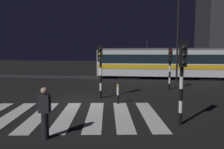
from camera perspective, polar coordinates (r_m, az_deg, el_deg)
The scene contains 11 objects.
ground_plane at distance 12.86m, azimuth -7.32°, elevation -7.03°, with size 120.00×120.00×0.00m, color black.
rail_near at distance 23.84m, azimuth -0.14°, elevation -1.04°, with size 80.00×0.12×0.03m, color #59595E.
rail_far at distance 25.25m, azimuth 0.31°, elevation -0.66°, with size 80.00×0.12×0.03m, color #59595E.
crosswalk_zebra at distance 10.31m, azimuth -11.39°, elevation -10.25°, with size 8.77×5.94×0.02m.
traffic_light_corner_far_right at distance 17.15m, azimuth 14.71°, elevation 3.15°, with size 0.36×0.42×3.20m.
traffic_light_corner_near_right at distance 8.81m, azimuth 17.60°, elevation 1.34°, with size 0.36×0.42×3.33m.
traffic_light_median_centre at distance 13.44m, azimuth -3.02°, elevation 3.01°, with size 0.36×0.42×3.32m.
street_lamp_trackside_right at distance 21.90m, azimuth 16.67°, elevation 11.10°, with size 0.44×1.21×7.94m.
tram at distance 24.32m, azimuth 14.24°, elevation 3.01°, with size 15.12×2.58×4.15m.
pedestrian_waiting_at_kerb at distance 7.63m, azimuth -16.90°, elevation -9.37°, with size 0.36×0.24×1.71m.
bollard_island_edge at distance 12.19m, azimuth 1.52°, elevation -5.00°, with size 0.12×0.12×1.11m.
Camera 1 is at (3.32, -12.09, 2.83)m, focal length 35.57 mm.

